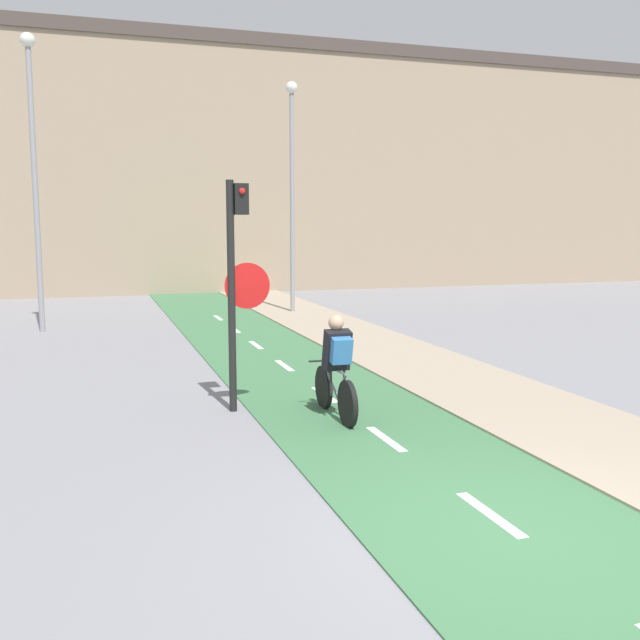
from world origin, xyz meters
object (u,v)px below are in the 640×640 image
Objects in this scene: street_lamp_far at (34,154)px; cyclist_near at (336,369)px; traffic_light_pole at (237,271)px; street_lamp_sidewalk at (292,174)px.

street_lamp_far is 11.72m from cyclist_near.
cyclist_near is (4.49, -10.15, -3.76)m from street_lamp_far.
cyclist_near is at bearing -34.51° from traffic_light_pole.
traffic_light_pole is 1.99× the size of cyclist_near.
cyclist_near is at bearing -102.75° from street_lamp_sidewalk.
cyclist_near is at bearing -66.14° from street_lamp_far.
street_lamp_far is 1.06× the size of street_lamp_sidewalk.
street_lamp_sidewalk reaches higher than cyclist_near.
street_lamp_far is at bearing -165.51° from street_lamp_sidewalk.
traffic_light_pole is 0.48× the size of street_lamp_sidewalk.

